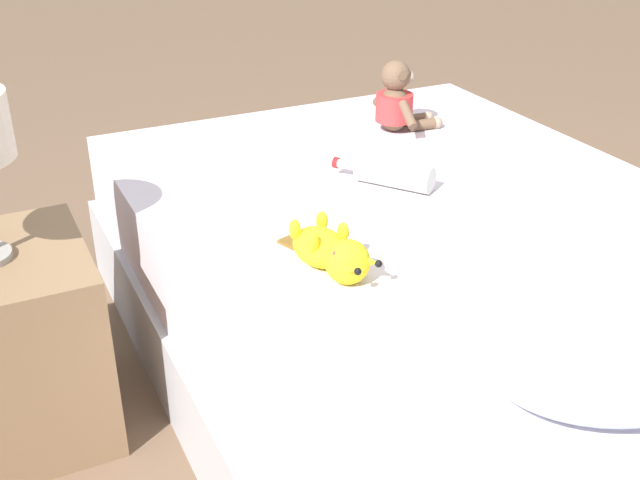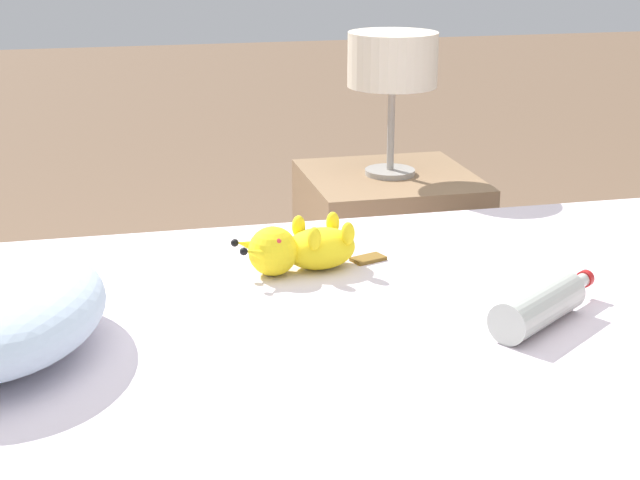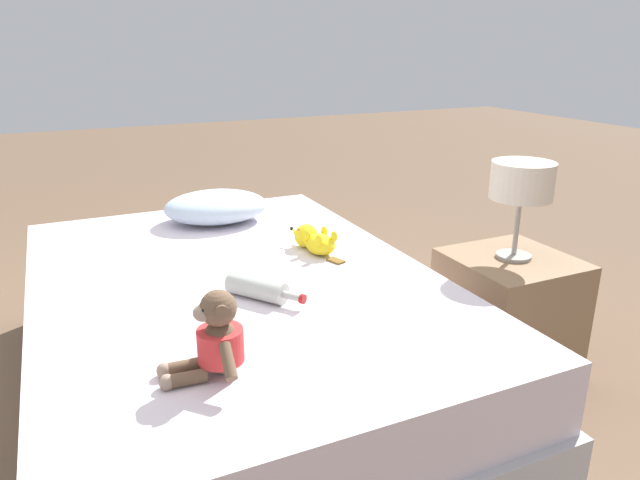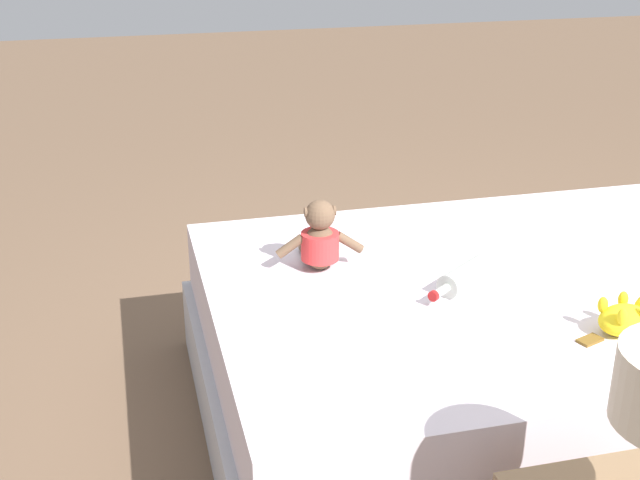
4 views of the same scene
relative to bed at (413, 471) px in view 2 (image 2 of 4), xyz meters
name	(u,v)px [view 2 (image 2 of 4)]	position (x,y,z in m)	size (l,w,h in m)	color
bed	(413,471)	(0.00, 0.00, 0.00)	(1.46, 2.08, 0.50)	#B2B2B7
plush_yellow_creature	(300,248)	(0.38, 0.12, 0.30)	(0.14, 0.33, 0.10)	yellow
glass_bottle	(540,305)	(0.02, -0.23, 0.29)	(0.22, 0.27, 0.07)	#B7BCB2
nightstand	(388,258)	(1.09, -0.28, 0.00)	(0.47, 0.47, 0.50)	#846647
bedside_lamp	(392,64)	(1.09, -0.28, 0.56)	(0.24, 0.24, 0.39)	gray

